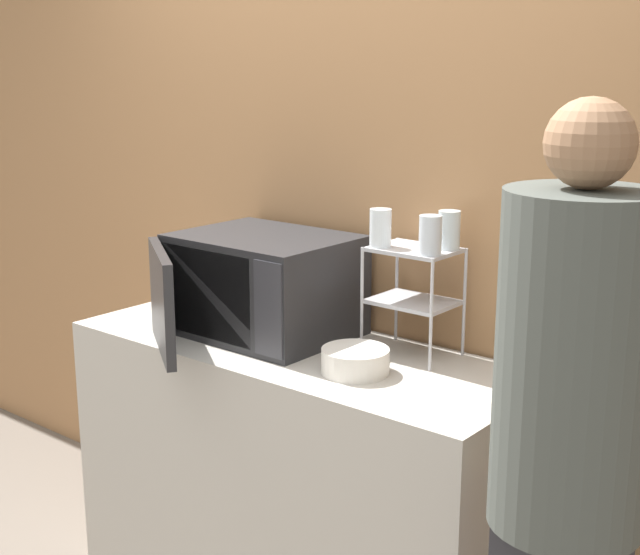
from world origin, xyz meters
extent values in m
cube|color=#9E7047|center=(0.00, 0.63, 1.30)|extent=(8.00, 0.06, 2.60)
cube|color=#B7B2A8|center=(0.00, 0.30, 0.46)|extent=(1.58, 0.59, 0.92)
cube|color=#262628|center=(-0.18, 0.35, 1.09)|extent=(0.56, 0.44, 0.34)
cube|color=#B7B2A8|center=(-0.24, 0.13, 1.09)|extent=(0.40, 0.01, 0.29)
cube|color=#333338|center=(0.04, 0.12, 1.09)|extent=(0.11, 0.01, 0.30)
cube|color=#262628|center=(-0.29, -0.01, 1.09)|extent=(0.38, 0.27, 0.32)
cylinder|color=#B2B2B7|center=(0.20, 0.38, 1.09)|extent=(0.01, 0.01, 0.34)
cylinder|color=#B2B2B7|center=(0.46, 0.38, 1.09)|extent=(0.01, 0.01, 0.34)
cylinder|color=#B2B2B7|center=(0.20, 0.57, 1.09)|extent=(0.01, 0.01, 0.34)
cylinder|color=#B2B2B7|center=(0.46, 0.57, 1.09)|extent=(0.01, 0.01, 0.34)
cube|color=#B2B2B7|center=(0.33, 0.47, 1.09)|extent=(0.25, 0.19, 0.01)
cube|color=#B2B2B7|center=(0.33, 0.47, 1.26)|extent=(0.25, 0.19, 0.01)
cylinder|color=silver|center=(0.24, 0.42, 1.32)|extent=(0.07, 0.07, 0.12)
cylinder|color=silver|center=(0.42, 0.52, 1.32)|extent=(0.07, 0.07, 0.12)
cylinder|color=silver|center=(0.42, 0.42, 1.32)|extent=(0.07, 0.07, 0.12)
cylinder|color=silver|center=(0.30, 0.22, 0.93)|extent=(0.11, 0.11, 0.01)
cylinder|color=silver|center=(0.30, 0.22, 0.96)|extent=(0.20, 0.20, 0.07)
cylinder|color=#474C47|center=(1.08, -0.06, 1.20)|extent=(0.34, 0.34, 0.74)
sphere|color=#936B4C|center=(1.08, -0.06, 1.66)|extent=(0.19, 0.19, 0.19)
camera|label=1|loc=(1.80, -1.77, 1.82)|focal=50.00mm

